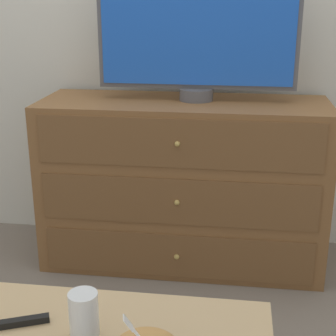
{
  "coord_description": "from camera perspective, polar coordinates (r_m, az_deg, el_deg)",
  "views": [
    {
      "loc": [
        0.33,
        -2.57,
        1.27
      ],
      "look_at": [
        0.15,
        -1.24,
        0.81
      ],
      "focal_mm": 55.0,
      "sensor_mm": 36.0,
      "label": 1
    }
  ],
  "objects": [
    {
      "name": "remote_control",
      "position": [
        1.42,
        -15.91,
        -16.07
      ],
      "size": [
        0.14,
        0.07,
        0.02
      ],
      "color": "black",
      "rests_on": "coffee_table"
    },
    {
      "name": "drink_cup",
      "position": [
        1.33,
        -9.29,
        -15.96
      ],
      "size": [
        0.07,
        0.07,
        0.12
      ],
      "color": "beige",
      "rests_on": "coffee_table"
    },
    {
      "name": "dresser",
      "position": [
        2.47,
        1.65,
        -1.72
      ],
      "size": [
        1.33,
        0.49,
        0.8
      ],
      "color": "brown",
      "rests_on": "ground_plane"
    },
    {
      "name": "ground_plane",
      "position": [
        2.88,
        0.3,
        -7.23
      ],
      "size": [
        12.0,
        12.0,
        0.0
      ],
      "primitive_type": "plane",
      "color": "#70665B"
    },
    {
      "name": "tv",
      "position": [
        2.35,
        3.29,
        15.35
      ],
      "size": [
        0.9,
        0.15,
        0.63
      ],
      "color": "#515156",
      "rests_on": "dresser"
    }
  ]
}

